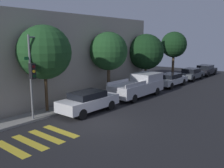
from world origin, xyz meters
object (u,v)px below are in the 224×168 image
(pickup_truck, at_px, (139,85))
(sedan_far_end, at_px, (191,74))
(sedan_near_corner, at_px, (88,101))
(tree_far_end, at_px, (146,52))
(tree_behind_truck, at_px, (174,45))
(sedan_middle, at_px, (171,79))
(traffic_light_pole, at_px, (38,64))
(sedan_tail_of_row, at_px, (205,70))
(tree_near_corner, at_px, (44,52))
(tree_midblock, at_px, (109,51))

(pickup_truck, relative_size, sedan_far_end, 1.34)
(sedan_near_corner, height_order, tree_far_end, tree_far_end)
(pickup_truck, relative_size, tree_behind_truck, 0.98)
(sedan_middle, bearing_deg, tree_far_end, 125.70)
(traffic_light_pole, bearing_deg, sedan_tail_of_row, -2.85)
(sedan_near_corner, bearing_deg, traffic_light_pole, 156.63)
(pickup_truck, height_order, tree_far_end, tree_far_end)
(tree_near_corner, relative_size, tree_far_end, 1.07)
(traffic_light_pole, height_order, tree_behind_truck, tree_behind_truck)
(tree_far_end, height_order, tree_behind_truck, tree_behind_truck)
(sedan_near_corner, distance_m, tree_midblock, 5.96)
(traffic_light_pole, distance_m, sedan_far_end, 20.75)
(sedan_far_end, relative_size, tree_behind_truck, 0.74)
(tree_midblock, bearing_deg, pickup_truck, -55.10)
(tree_near_corner, height_order, tree_behind_truck, tree_near_corner)
(sedan_middle, bearing_deg, tree_behind_truck, 23.72)
(tree_midblock, bearing_deg, sedan_middle, -15.89)
(sedan_far_end, distance_m, sedan_tail_of_row, 4.95)
(pickup_truck, distance_m, sedan_middle, 6.02)
(pickup_truck, relative_size, tree_midblock, 1.04)
(sedan_far_end, bearing_deg, sedan_near_corner, -180.00)
(sedan_middle, relative_size, sedan_far_end, 1.11)
(tree_far_end, bearing_deg, sedan_middle, -54.30)
(sedan_tail_of_row, xyz_separation_m, tree_near_corner, (-24.35, 2.14, 3.29))
(sedan_near_corner, relative_size, tree_near_corner, 0.76)
(sedan_near_corner, relative_size, sedan_far_end, 1.04)
(sedan_middle, distance_m, tree_behind_truck, 6.33)
(sedan_near_corner, relative_size, tree_behind_truck, 0.77)
(pickup_truck, bearing_deg, tree_far_end, 25.51)
(pickup_truck, bearing_deg, sedan_near_corner, -180.00)
(sedan_tail_of_row, height_order, tree_behind_truck, tree_behind_truck)
(sedan_tail_of_row, bearing_deg, tree_far_end, 169.87)
(tree_far_end, bearing_deg, tree_near_corner, 180.00)
(tree_midblock, bearing_deg, sedan_tail_of_row, -6.80)
(tree_midblock, bearing_deg, sedan_near_corner, -155.28)
(pickup_truck, xyz_separation_m, sedan_middle, (6.01, -0.00, -0.23))
(sedan_middle, distance_m, tree_far_end, 3.87)
(pickup_truck, xyz_separation_m, tree_behind_truck, (10.87, 2.14, 3.23))
(tree_midblock, relative_size, tree_behind_truck, 0.95)
(sedan_middle, xyz_separation_m, tree_far_end, (-1.53, 2.14, 2.84))
(sedan_near_corner, bearing_deg, tree_midblock, 24.72)
(sedan_tail_of_row, distance_m, tree_near_corner, 24.67)
(traffic_light_pole, distance_m, sedan_near_corner, 4.14)
(tree_behind_truck, bearing_deg, traffic_light_pole, -177.51)
(traffic_light_pole, bearing_deg, sedan_near_corner, -23.37)
(traffic_light_pole, bearing_deg, sedan_middle, -4.81)
(traffic_light_pole, xyz_separation_m, sedan_tail_of_row, (25.49, -1.27, -2.66))
(sedan_near_corner, height_order, sedan_tail_of_row, sedan_near_corner)
(sedan_near_corner, bearing_deg, tree_far_end, 11.39)
(tree_behind_truck, bearing_deg, tree_midblock, -180.00)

